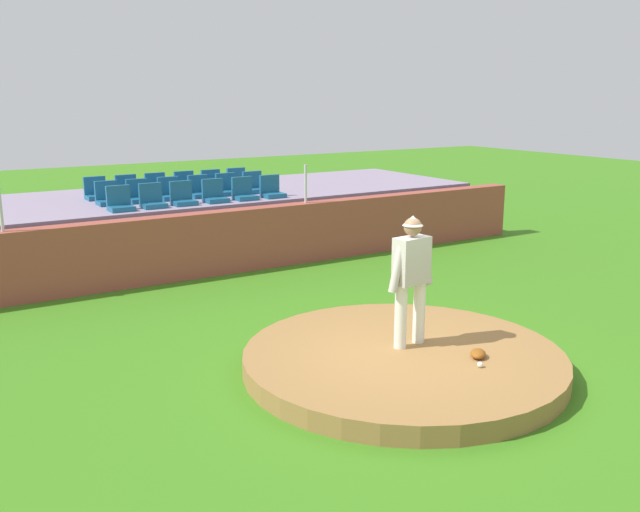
# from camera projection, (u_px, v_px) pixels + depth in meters

# --- Properties ---
(ground_plane) EXTENTS (60.00, 60.00, 0.00)m
(ground_plane) POSITION_uv_depth(u_px,v_px,m) (403.00, 370.00, 9.46)
(ground_plane) COLOR #3B7B1A
(pitchers_mound) EXTENTS (4.36, 4.36, 0.27)m
(pitchers_mound) POSITION_uv_depth(u_px,v_px,m) (403.00, 360.00, 9.43)
(pitchers_mound) COLOR olive
(pitchers_mound) RESTS_ON ground_plane
(pitcher) EXTENTS (0.82, 0.32, 1.83)m
(pitcher) POSITION_uv_depth(u_px,v_px,m) (411.00, 271.00, 9.40)
(pitcher) COLOR silver
(pitcher) RESTS_ON pitchers_mound
(baseball) EXTENTS (0.07, 0.07, 0.07)m
(baseball) POSITION_uv_depth(u_px,v_px,m) (480.00, 365.00, 8.84)
(baseball) COLOR white
(baseball) RESTS_ON pitchers_mound
(fielding_glove) EXTENTS (0.36, 0.35, 0.11)m
(fielding_glove) POSITION_uv_depth(u_px,v_px,m) (478.00, 354.00, 9.16)
(fielding_glove) COLOR brown
(fielding_glove) RESTS_ON pitchers_mound
(brick_barrier) EXTENTS (16.20, 0.40, 1.32)m
(brick_barrier) POSITION_uv_depth(u_px,v_px,m) (219.00, 242.00, 14.38)
(brick_barrier) COLOR #9D473A
(brick_barrier) RESTS_ON ground_plane
(fence_post_left) EXTENTS (0.06, 0.06, 0.84)m
(fence_post_left) POSITION_uv_depth(u_px,v_px,m) (0.00, 208.00, 12.04)
(fence_post_left) COLOR silver
(fence_post_left) RESTS_ON brick_barrier
(fence_post_right) EXTENTS (0.06, 0.06, 0.84)m
(fence_post_right) POSITION_uv_depth(u_px,v_px,m) (306.00, 184.00, 15.21)
(fence_post_right) COLOR silver
(fence_post_right) RESTS_ON brick_barrier
(bleacher_platform) EXTENTS (14.86, 4.27, 1.35)m
(bleacher_platform) POSITION_uv_depth(u_px,v_px,m) (175.00, 223.00, 16.48)
(bleacher_platform) COLOR gray
(bleacher_platform) RESTS_ON ground_plane
(stadium_chair_0) EXTENTS (0.48, 0.44, 0.50)m
(stadium_chair_0) POSITION_uv_depth(u_px,v_px,m) (120.00, 203.00, 14.05)
(stadium_chair_0) COLOR #18597F
(stadium_chair_0) RESTS_ON bleacher_platform
(stadium_chair_1) EXTENTS (0.48, 0.44, 0.50)m
(stadium_chair_1) POSITION_uv_depth(u_px,v_px,m) (152.00, 200.00, 14.43)
(stadium_chair_1) COLOR #18597F
(stadium_chair_1) RESTS_ON bleacher_platform
(stadium_chair_2) EXTENTS (0.48, 0.44, 0.50)m
(stadium_chair_2) POSITION_uv_depth(u_px,v_px,m) (183.00, 197.00, 14.79)
(stadium_chair_2) COLOR #18597F
(stadium_chair_2) RESTS_ON bleacher_platform
(stadium_chair_3) EXTENTS (0.48, 0.44, 0.50)m
(stadium_chair_3) POSITION_uv_depth(u_px,v_px,m) (214.00, 195.00, 15.16)
(stadium_chair_3) COLOR #18597F
(stadium_chair_3) RESTS_ON bleacher_platform
(stadium_chair_4) EXTENTS (0.48, 0.44, 0.50)m
(stadium_chair_4) POSITION_uv_depth(u_px,v_px,m) (244.00, 193.00, 15.50)
(stadium_chair_4) COLOR #18597F
(stadium_chair_4) RESTS_ON bleacher_platform
(stadium_chair_5) EXTENTS (0.48, 0.44, 0.50)m
(stadium_chair_5) POSITION_uv_depth(u_px,v_px,m) (272.00, 190.00, 15.86)
(stadium_chair_5) COLOR #18597F
(stadium_chair_5) RESTS_ON bleacher_platform
(stadium_chair_6) EXTENTS (0.48, 0.44, 0.50)m
(stadium_chair_6) POSITION_uv_depth(u_px,v_px,m) (108.00, 197.00, 14.80)
(stadium_chair_6) COLOR #18597F
(stadium_chair_6) RESTS_ON bleacher_platform
(stadium_chair_7) EXTENTS (0.48, 0.44, 0.50)m
(stadium_chair_7) POSITION_uv_depth(u_px,v_px,m) (139.00, 195.00, 15.14)
(stadium_chair_7) COLOR #18597F
(stadium_chair_7) RESTS_ON bleacher_platform
(stadium_chair_8) EXTENTS (0.48, 0.44, 0.50)m
(stadium_chair_8) POSITION_uv_depth(u_px,v_px,m) (170.00, 192.00, 15.52)
(stadium_chair_8) COLOR #18597F
(stadium_chair_8) RESTS_ON bleacher_platform
(stadium_chair_9) EXTENTS (0.48, 0.44, 0.50)m
(stadium_chair_9) POSITION_uv_depth(u_px,v_px,m) (200.00, 190.00, 15.88)
(stadium_chair_9) COLOR #18597F
(stadium_chair_9) RESTS_ON bleacher_platform
(stadium_chair_10) EXTENTS (0.48, 0.44, 0.50)m
(stadium_chair_10) POSITION_uv_depth(u_px,v_px,m) (227.00, 188.00, 16.25)
(stadium_chair_10) COLOR #18597F
(stadium_chair_10) RESTS_ON bleacher_platform
(stadium_chair_11) EXTENTS (0.48, 0.44, 0.50)m
(stadium_chair_11) POSITION_uv_depth(u_px,v_px,m) (254.00, 186.00, 16.61)
(stadium_chair_11) COLOR #18597F
(stadium_chair_11) RESTS_ON bleacher_platform
(stadium_chair_12) EXTENTS (0.48, 0.44, 0.50)m
(stadium_chair_12) POSITION_uv_depth(u_px,v_px,m) (96.00, 192.00, 15.56)
(stadium_chair_12) COLOR #18597F
(stadium_chair_12) RESTS_ON bleacher_platform
(stadium_chair_13) EXTENTS (0.48, 0.44, 0.50)m
(stadium_chair_13) POSITION_uv_depth(u_px,v_px,m) (127.00, 190.00, 15.91)
(stadium_chair_13) COLOR #18597F
(stadium_chair_13) RESTS_ON bleacher_platform
(stadium_chair_14) EXTENTS (0.48, 0.44, 0.50)m
(stadium_chair_14) POSITION_uv_depth(u_px,v_px,m) (157.00, 188.00, 16.29)
(stadium_chair_14) COLOR #18597F
(stadium_chair_14) RESTS_ON bleacher_platform
(stadium_chair_15) EXTENTS (0.48, 0.44, 0.50)m
(stadium_chair_15) POSITION_uv_depth(u_px,v_px,m) (186.00, 186.00, 16.63)
(stadium_chair_15) COLOR #18597F
(stadium_chair_15) RESTS_ON bleacher_platform
(stadium_chair_16) EXTENTS (0.48, 0.44, 0.50)m
(stadium_chair_16) POSITION_uv_depth(u_px,v_px,m) (212.00, 184.00, 16.96)
(stadium_chair_16) COLOR #18597F
(stadium_chair_16) RESTS_ON bleacher_platform
(stadium_chair_17) EXTENTS (0.48, 0.44, 0.50)m
(stadium_chair_17) POSITION_uv_depth(u_px,v_px,m) (238.00, 182.00, 17.36)
(stadium_chair_17) COLOR #18597F
(stadium_chair_17) RESTS_ON bleacher_platform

